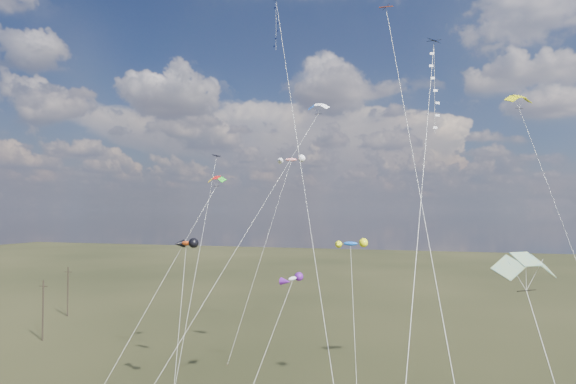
% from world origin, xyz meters
% --- Properties ---
extents(utility_pole_near, '(1.40, 0.20, 8.00)m').
position_xyz_m(utility_pole_near, '(-38.00, 30.00, 4.09)').
color(utility_pole_near, black).
rests_on(utility_pole_near, ground).
extents(utility_pole_far, '(1.40, 0.20, 8.00)m').
position_xyz_m(utility_pole_far, '(-46.00, 44.00, 4.09)').
color(utility_pole_far, black).
rests_on(utility_pole_far, ground).
extents(diamond_navy_tall, '(11.70, 20.76, 37.22)m').
position_xyz_m(diamond_navy_tall, '(-0.51, 17.15, 31.95)').
color(diamond_navy_tall, '#121251').
rests_on(diamond_navy_tall, ground).
extents(diamond_black_mid, '(5.43, 19.50, 23.54)m').
position_xyz_m(diamond_black_mid, '(-9.11, 19.56, 15.85)').
color(diamond_black_mid, black).
rests_on(diamond_black_mid, ground).
extents(diamond_navy_right, '(1.87, 21.38, 27.90)m').
position_xyz_m(diamond_navy_right, '(12.93, 5.06, 23.51)').
color(diamond_navy_right, '#0C1D53').
rests_on(diamond_navy_right, ground).
extents(diamond_orange_center, '(7.03, 25.24, 32.21)m').
position_xyz_m(diamond_orange_center, '(11.56, 3.60, 22.40)').
color(diamond_orange_center, '#C23503').
rests_on(diamond_orange_center, ground).
extents(parafoil_yellow, '(7.30, 15.61, 28.25)m').
position_xyz_m(parafoil_yellow, '(19.97, 24.10, 27.50)').
color(parafoil_yellow, '#CBCB0A').
rests_on(parafoil_yellow, ground).
extents(parafoil_blue_white, '(11.49, 20.40, 29.03)m').
position_xyz_m(parafoil_blue_white, '(0.69, 26.07, 28.27)').
color(parafoil_blue_white, blue).
rests_on(parafoil_blue_white, ground).
extents(parafoil_striped, '(4.25, 14.34, 15.94)m').
position_xyz_m(parafoil_striped, '(17.03, -0.75, 15.16)').
color(parafoil_striped, gold).
rests_on(parafoil_striped, ground).
extents(parafoil_tricolor, '(7.61, 11.87, 21.12)m').
position_xyz_m(parafoil_tricolor, '(-8.58, 21.00, 20.46)').
color(parafoil_tricolor, gold).
rests_on(parafoil_tricolor, ground).
extents(novelty_orange_black, '(5.66, 11.37, 14.82)m').
position_xyz_m(novelty_orange_black, '(-9.41, 16.57, 14.25)').
color(novelty_orange_black, '#D14413').
rests_on(novelty_orange_black, ground).
extents(novelty_white_purple, '(3.40, 9.02, 12.53)m').
position_xyz_m(novelty_white_purple, '(2.35, 11.53, 12.09)').
color(novelty_white_purple, white).
rests_on(novelty_white_purple, ground).
extents(novelty_redwhite_stripe, '(4.64, 16.41, 25.07)m').
position_xyz_m(novelty_redwhite_stripe, '(-7.27, 42.57, 24.36)').
color(novelty_redwhite_stripe, red).
rests_on(novelty_redwhite_stripe, ground).
extents(novelty_blue_yellow, '(3.24, 8.36, 15.17)m').
position_xyz_m(novelty_blue_yellow, '(6.46, 13.66, 14.67)').
color(novelty_blue_yellow, blue).
rests_on(novelty_blue_yellow, ground).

